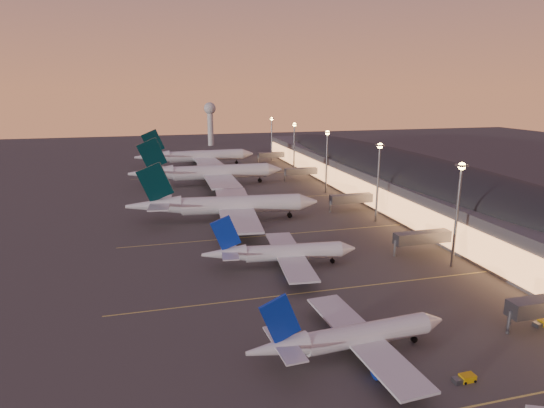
{
  "coord_description": "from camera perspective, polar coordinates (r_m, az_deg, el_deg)",
  "views": [
    {
      "loc": [
        -33.5,
        -90.0,
        42.61
      ],
      "look_at": [
        2.0,
        45.0,
        7.0
      ],
      "focal_mm": 30.0,
      "sensor_mm": 36.0,
      "label": 1
    }
  ],
  "objects": [
    {
      "name": "airliner_wide_near",
      "position": [
        150.44,
        -5.93,
        -0.17
      ],
      "size": [
        63.02,
        57.7,
        20.15
      ],
      "rotation": [
        0.0,
        0.0,
        -0.1
      ],
      "color": "silver",
      "rests_on": "ground"
    },
    {
      "name": "lane_markings",
      "position": [
        140.85,
        -0.27,
        -3.3
      ],
      "size": [
        90.0,
        180.36,
        0.0
      ],
      "color": "#D8C659",
      "rests_on": "ground"
    },
    {
      "name": "airliner_narrow_north",
      "position": [
        111.85,
        1.09,
        -6.14
      ],
      "size": [
        38.32,
        34.38,
        13.68
      ],
      "rotation": [
        0.0,
        0.0,
        -0.1
      ],
      "color": "silver",
      "rests_on": "ground"
    },
    {
      "name": "terminal_building",
      "position": [
        191.39,
        15.45,
        3.61
      ],
      "size": [
        56.35,
        255.0,
        17.46
      ],
      "color": "#4E4E53",
      "rests_on": "ground"
    },
    {
      "name": "radar_tower",
      "position": [
        353.31,
        -7.77,
        10.82
      ],
      "size": [
        9.0,
        9.0,
        32.5
      ],
      "color": "silver",
      "rests_on": "ground"
    },
    {
      "name": "light_masts",
      "position": [
        171.71,
        9.36,
        5.73
      ],
      "size": [
        2.2,
        217.2,
        25.9
      ],
      "color": "slate",
      "rests_on": "ground"
    },
    {
      "name": "airliner_narrow_south",
      "position": [
        78.21,
        9.92,
        -16.11
      ],
      "size": [
        35.54,
        31.79,
        12.69
      ],
      "rotation": [
        0.0,
        0.0,
        0.07
      ],
      "color": "silver",
      "rests_on": "ground"
    },
    {
      "name": "airliner_wide_far",
      "position": [
        260.12,
        -9.47,
        5.91
      ],
      "size": [
        66.73,
        60.86,
        21.35
      ],
      "rotation": [
        0.0,
        0.0,
        0.06
      ],
      "color": "silver",
      "rests_on": "ground"
    },
    {
      "name": "baggage_tug_a",
      "position": [
        78.33,
        23.04,
        -19.5
      ],
      "size": [
        3.55,
        1.65,
        1.05
      ],
      "rotation": [
        0.0,
        0.0,
        0.03
      ],
      "color": "#D49F0A",
      "rests_on": "ground"
    },
    {
      "name": "baggage_tug_b",
      "position": [
        100.44,
        30.86,
        -12.65
      ],
      "size": [
        3.8,
        1.94,
        1.08
      ],
      "rotation": [
        0.0,
        0.0,
        0.14
      ],
      "color": "#D49F0A",
      "rests_on": "ground"
    },
    {
      "name": "airliner_wide_mid",
      "position": [
        207.45,
        -8.02,
        3.92
      ],
      "size": [
        68.88,
        62.47,
        22.11
      ],
      "rotation": [
        0.0,
        0.0,
        -0.01
      ],
      "color": "silver",
      "rests_on": "ground"
    },
    {
      "name": "ground",
      "position": [
        105.06,
        5.27,
        -9.68
      ],
      "size": [
        700.0,
        700.0,
        0.0
      ],
      "primitive_type": "plane",
      "color": "#3C3937"
    }
  ]
}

